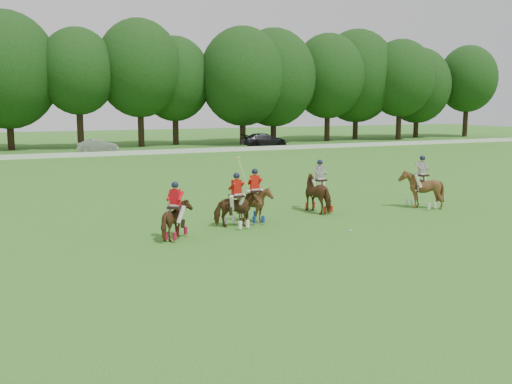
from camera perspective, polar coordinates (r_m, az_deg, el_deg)
name	(u,v)px	position (r m, az deg, el deg)	size (l,w,h in m)	color
ground	(274,255)	(18.77, 1.81, -6.28)	(180.00, 180.00, 0.00)	#33681D
tree_line	(80,72)	(64.94, -17.15, 11.43)	(117.98, 14.32, 14.75)	black
boundary_rail	(96,154)	(55.06, -15.74, 3.67)	(120.00, 0.10, 0.44)	white
car_mid	(97,146)	(59.59, -15.58, 4.47)	(1.39, 3.99, 1.32)	#939397
car_right	(264,140)	(64.95, 0.84, 5.22)	(2.13, 5.23, 1.52)	black
polo_red_a	(176,219)	(20.91, -8.04, -2.69)	(1.61, 1.73, 2.11)	#492913
polo_red_b	(237,208)	(22.65, -1.95, -1.65)	(1.65, 1.47, 2.73)	#492913
polo_red_c	(255,203)	(23.62, -0.12, -1.13)	(1.40, 1.53, 2.24)	#492913
polo_stripe_a	(319,193)	(25.97, 6.35, -0.11)	(1.29, 2.14, 2.39)	#492913
polo_stripe_b	(421,189)	(27.85, 16.18, 0.30)	(1.73, 1.88, 2.49)	#492913
polo_ball	(350,231)	(22.31, 9.40, -3.83)	(0.09, 0.09, 0.09)	white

